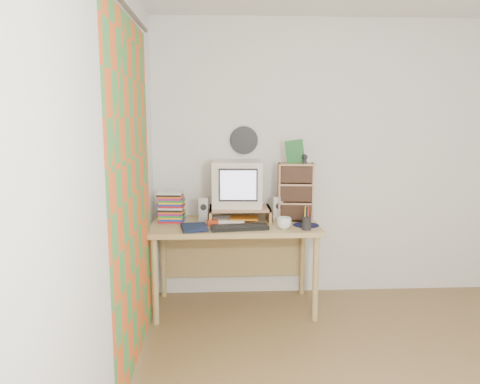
{
  "coord_description": "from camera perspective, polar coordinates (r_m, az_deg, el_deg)",
  "views": [
    {
      "loc": [
        -1.18,
        -2.46,
        1.65
      ],
      "look_at": [
        -0.99,
        1.33,
        1.03
      ],
      "focal_mm": 35.0,
      "sensor_mm": 36.0,
      "label": 1
    }
  ],
  "objects": [
    {
      "name": "back_wall",
      "position": [
        4.39,
        12.69,
        3.87
      ],
      "size": [
        3.5,
        0.0,
        3.5
      ],
      "primitive_type": "plane",
      "rotation": [
        1.57,
        0.0,
        0.0
      ],
      "color": "white",
      "rests_on": "floor"
    },
    {
      "name": "left_wall",
      "position": [
        2.56,
        -15.78,
        -0.06
      ],
      "size": [
        0.0,
        3.5,
        3.5
      ],
      "primitive_type": "plane",
      "rotation": [
        1.57,
        0.0,
        1.57
      ],
      "color": "white",
      "rests_on": "floor"
    },
    {
      "name": "pen_cup",
      "position": [
        3.76,
        8.12,
        -3.46
      ],
      "size": [
        0.08,
        0.08,
        0.15
      ],
      "primitive_type": null,
      "rotation": [
        0.0,
        0.0,
        -0.12
      ],
      "color": "black",
      "rests_on": "desk"
    },
    {
      "name": "desk",
      "position": [
        4.04,
        -0.72,
        -5.5
      ],
      "size": [
        1.4,
        0.7,
        0.75
      ],
      "color": "tan",
      "rests_on": "floor"
    },
    {
      "name": "crt_monitor",
      "position": [
        4.04,
        -0.33,
        1.02
      ],
      "size": [
        0.44,
        0.44,
        0.39
      ],
      "primitive_type": "cube",
      "rotation": [
        0.0,
        0.0,
        -0.07
      ],
      "color": "beige",
      "rests_on": "monitor_riser"
    },
    {
      "name": "webcam",
      "position": [
        3.97,
        7.89,
        4.01
      ],
      "size": [
        0.05,
        0.05,
        0.08
      ],
      "primitive_type": null,
      "rotation": [
        0.0,
        0.0,
        0.04
      ],
      "color": "black",
      "rests_on": "cd_rack"
    },
    {
      "name": "monitor_riser",
      "position": [
        4.03,
        -0.03,
        -2.22
      ],
      "size": [
        0.52,
        0.3,
        0.12
      ],
      "color": "tan",
      "rests_on": "desk"
    },
    {
      "name": "speaker_right",
      "position": [
        4.03,
        4.67,
        -2.05
      ],
      "size": [
        0.09,
        0.09,
        0.22
      ],
      "primitive_type": "cube",
      "rotation": [
        0.0,
        0.0,
        -0.14
      ],
      "color": "#B1B1B7",
      "rests_on": "desk"
    },
    {
      "name": "diary",
      "position": [
        3.77,
        -7.13,
        -4.19
      ],
      "size": [
        0.27,
        0.22,
        0.05
      ],
      "primitive_type": "imported",
      "rotation": [
        0.0,
        0.0,
        0.16
      ],
      "color": "#101B3B",
      "rests_on": "desk"
    },
    {
      "name": "mousepad",
      "position": [
        3.92,
        8.04,
        -4.02
      ],
      "size": [
        0.22,
        0.22,
        0.0
      ],
      "primitive_type": "cylinder",
      "rotation": [
        0.0,
        0.0,
        0.03
      ],
      "color": "black",
      "rests_on": "desk"
    },
    {
      "name": "wall_disc",
      "position": [
        4.21,
        0.48,
        6.32
      ],
      "size": [
        0.25,
        0.02,
        0.25
      ],
      "primitive_type": "cylinder",
      "rotation": [
        1.57,
        0.0,
        0.0
      ],
      "color": "black",
      "rests_on": "back_wall"
    },
    {
      "name": "dvd_stack",
      "position": [
        4.03,
        -8.37,
        -1.57
      ],
      "size": [
        0.22,
        0.16,
        0.29
      ],
      "primitive_type": null,
      "rotation": [
        0.0,
        0.0,
        -0.09
      ],
      "color": "brown",
      "rests_on": "desk"
    },
    {
      "name": "cd_rack",
      "position": [
        4.03,
        6.82,
        -0.04
      ],
      "size": [
        0.32,
        0.19,
        0.5
      ],
      "primitive_type": "cube",
      "rotation": [
        0.0,
        0.0,
        -0.12
      ],
      "color": "tan",
      "rests_on": "desk"
    },
    {
      "name": "speaker_left",
      "position": [
        4.0,
        -4.46,
        -2.18
      ],
      "size": [
        0.08,
        0.08,
        0.21
      ],
      "primitive_type": "cube",
      "rotation": [
        0.0,
        0.0,
        -0.05
      ],
      "color": "#B1B1B7",
      "rests_on": "desk"
    },
    {
      "name": "game_box",
      "position": [
        4.0,
        6.71,
        4.9
      ],
      "size": [
        0.16,
        0.06,
        0.2
      ],
      "primitive_type": "cube",
      "rotation": [
        0.0,
        0.0,
        -0.19
      ],
      "color": "#1A5C24",
      "rests_on": "cd_rack"
    },
    {
      "name": "curtain",
      "position": [
        3.03,
        -12.97,
        -0.43
      ],
      "size": [
        0.0,
        2.2,
        2.2
      ],
      "primitive_type": "plane",
      "rotation": [
        1.57,
        0.0,
        1.57
      ],
      "color": "#E55920",
      "rests_on": "left_wall"
    },
    {
      "name": "red_box",
      "position": [
        3.88,
        -3.38,
        -3.77
      ],
      "size": [
        0.1,
        0.07,
        0.04
      ],
      "primitive_type": "cube",
      "rotation": [
        0.0,
        0.0,
        0.17
      ],
      "color": "#B33413",
      "rests_on": "desk"
    },
    {
      "name": "papers",
      "position": [
        4.02,
        -0.63,
        -3.37
      ],
      "size": [
        0.29,
        0.22,
        0.04
      ],
      "primitive_type": null,
      "rotation": [
        0.0,
        0.0,
        -0.1
      ],
      "color": "white",
      "rests_on": "desk"
    },
    {
      "name": "keyboard",
      "position": [
        3.75,
        -0.09,
        -4.34
      ],
      "size": [
        0.47,
        0.21,
        0.03
      ],
      "primitive_type": "cube",
      "rotation": [
        0.0,
        0.0,
        0.12
      ],
      "color": "black",
      "rests_on": "desk"
    },
    {
      "name": "mug",
      "position": [
        3.77,
        5.39,
        -3.8
      ],
      "size": [
        0.12,
        0.12,
        0.09
      ],
      "primitive_type": "imported",
      "rotation": [
        0.0,
        0.0,
        -0.03
      ],
      "color": "white",
      "rests_on": "desk"
    }
  ]
}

